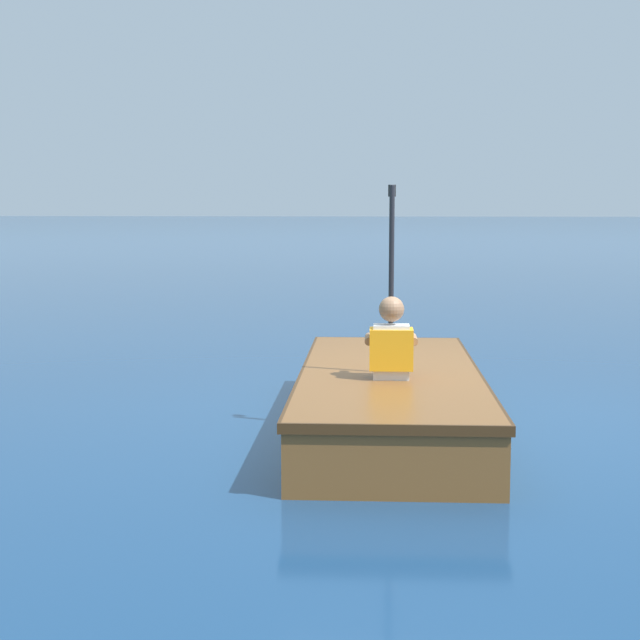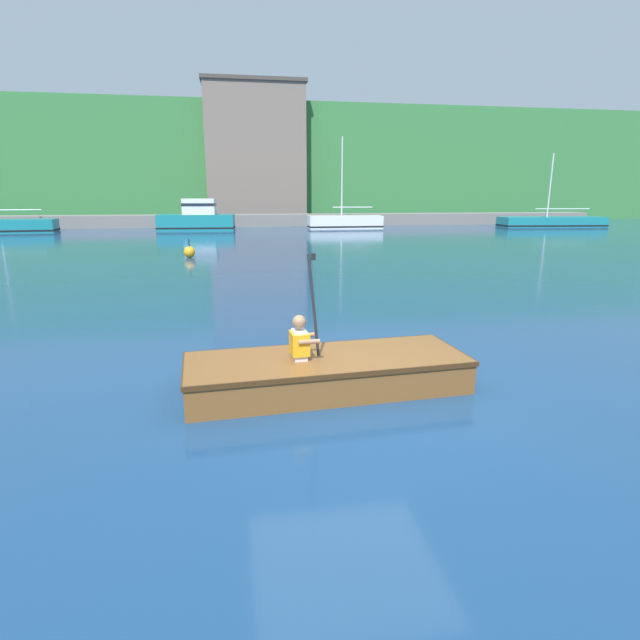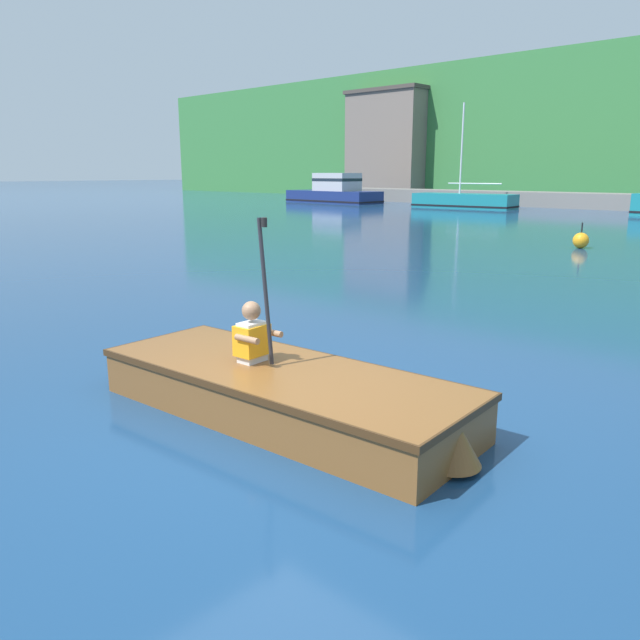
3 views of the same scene
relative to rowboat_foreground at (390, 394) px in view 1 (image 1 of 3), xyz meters
name	(u,v)px [view 1 (image 1 of 3)]	position (x,y,z in m)	size (l,w,h in m)	color
ground_plane	(425,423)	(0.17, -0.25, -0.24)	(300.00, 300.00, 0.00)	navy
rowboat_foreground	(390,394)	(0.00, 0.00, 0.00)	(3.68, 1.51, 0.43)	brown
person_paddler	(391,341)	(-0.38, -0.03, 0.44)	(0.37, 0.37, 1.30)	silver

